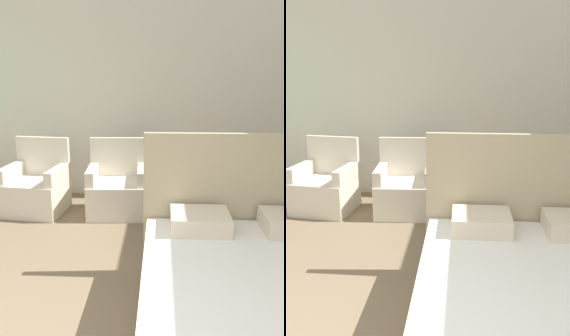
# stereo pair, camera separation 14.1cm
# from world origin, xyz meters

# --- Properties ---
(wall_back) EXTENTS (10.00, 0.06, 2.90)m
(wall_back) POSITION_xyz_m (0.00, 4.22, 1.45)
(wall_back) COLOR silver
(wall_back) RESTS_ON ground_plane
(bed) EXTENTS (1.60, 2.05, 1.24)m
(bed) POSITION_xyz_m (1.55, 1.15, 0.29)
(bed) COLOR #8C7A5B
(bed) RESTS_ON ground_plane
(armchair_near_window_left) EXTENTS (0.77, 0.71, 0.90)m
(armchair_near_window_left) POSITION_xyz_m (-0.66, 3.48, 0.27)
(armchair_near_window_left) COLOR beige
(armchair_near_window_left) RESTS_ON ground_plane
(armchair_near_window_right) EXTENTS (0.73, 0.66, 0.90)m
(armchair_near_window_right) POSITION_xyz_m (0.36, 3.48, 0.27)
(armchair_near_window_right) COLOR beige
(armchair_near_window_right) RESTS_ON ground_plane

